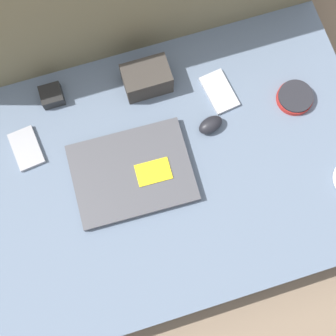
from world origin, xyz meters
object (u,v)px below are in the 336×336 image
(computer_mouse, at_px, (211,125))
(charger_brick, at_px, (52,96))
(phone_black, at_px, (219,92))
(speaker_puck, at_px, (295,97))
(camera_pouch, at_px, (147,79))
(phone_silver, at_px, (26,149))
(laptop, at_px, (132,173))

(computer_mouse, relative_size, charger_brick, 1.32)
(phone_black, bearing_deg, speaker_puck, -30.68)
(camera_pouch, bearing_deg, computer_mouse, -53.34)
(phone_black, distance_m, camera_pouch, 0.20)
(computer_mouse, bearing_deg, camera_pouch, 111.33)
(phone_black, xyz_separation_m, charger_brick, (-0.44, 0.12, 0.01))
(speaker_puck, distance_m, camera_pouch, 0.41)
(computer_mouse, height_order, phone_silver, computer_mouse)
(speaker_puck, bearing_deg, camera_pouch, 156.69)
(charger_brick, bearing_deg, phone_silver, -129.93)
(laptop, xyz_separation_m, charger_brick, (-0.15, 0.27, 0.01))
(camera_pouch, bearing_deg, speaker_puck, -23.31)
(laptop, bearing_deg, speaker_puck, 10.51)
(computer_mouse, xyz_separation_m, speaker_puck, (0.25, 0.01, -0.01))
(laptop, relative_size, charger_brick, 5.35)
(laptop, distance_m, phone_silver, 0.29)
(laptop, height_order, charger_brick, charger_brick)
(phone_black, bearing_deg, computer_mouse, -130.17)
(phone_silver, bearing_deg, camera_pouch, 6.40)
(phone_silver, distance_m, charger_brick, 0.16)
(speaker_puck, xyz_separation_m, charger_brick, (-0.63, 0.20, 0.01))
(phone_black, relative_size, charger_brick, 2.15)
(computer_mouse, distance_m, phone_silver, 0.50)
(phone_silver, relative_size, charger_brick, 1.99)
(charger_brick, bearing_deg, computer_mouse, -28.31)
(phone_black, height_order, camera_pouch, camera_pouch)
(laptop, height_order, speaker_puck, laptop)
(computer_mouse, xyz_separation_m, camera_pouch, (-0.13, 0.17, 0.02))
(computer_mouse, height_order, speaker_puck, computer_mouse)
(computer_mouse, height_order, charger_brick, computer_mouse)
(laptop, xyz_separation_m, computer_mouse, (0.24, 0.06, 0.01))
(laptop, xyz_separation_m, camera_pouch, (0.11, 0.23, 0.03))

